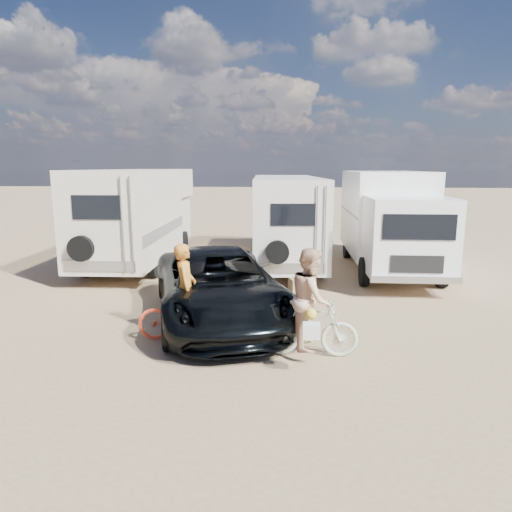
# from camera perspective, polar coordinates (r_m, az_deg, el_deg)

# --- Properties ---
(ground) EXTENTS (140.00, 140.00, 0.00)m
(ground) POSITION_cam_1_polar(r_m,az_deg,el_deg) (9.55, 2.09, -9.97)
(ground) COLOR tan
(ground) RESTS_ON ground
(rv_main) EXTENTS (2.76, 7.79, 3.07)m
(rv_main) POSITION_cam_1_polar(r_m,az_deg,el_deg) (16.44, 3.69, 4.42)
(rv_main) COLOR white
(rv_main) RESTS_ON ground
(rv_left) EXTENTS (2.73, 8.00, 3.33)m
(rv_left) POSITION_cam_1_polar(r_m,az_deg,el_deg) (17.01, -14.25, 4.77)
(rv_left) COLOR beige
(rv_left) RESTS_ON ground
(box_truck) EXTENTS (2.50, 7.03, 3.27)m
(box_truck) POSITION_cam_1_polar(r_m,az_deg,el_deg) (15.74, 16.31, 4.07)
(box_truck) COLOR white
(box_truck) RESTS_ON ground
(dark_suv) EXTENTS (4.21, 6.21, 1.58)m
(dark_suv) POSITION_cam_1_polar(r_m,az_deg,el_deg) (10.39, -4.72, -3.68)
(dark_suv) COLOR black
(dark_suv) RESTS_ON ground
(bike_man) EXTENTS (2.01, 1.04, 1.01)m
(bike_man) POSITION_cam_1_polar(r_m,az_deg,el_deg) (9.42, -8.68, -7.15)
(bike_man) COLOR #F04825
(bike_man) RESTS_ON ground
(bike_woman) EXTENTS (1.75, 0.52, 1.05)m
(bike_woman) POSITION_cam_1_polar(r_m,az_deg,el_deg) (8.50, 6.74, -8.97)
(bike_woman) COLOR beige
(bike_woman) RESTS_ON ground
(rider_man) EXTENTS (0.54, 0.71, 1.76)m
(rider_man) POSITION_cam_1_polar(r_m,az_deg,el_deg) (9.31, -8.75, -4.94)
(rider_man) COLOR #C07223
(rider_man) RESTS_ON ground
(rider_woman) EXTENTS (0.71, 0.90, 1.84)m
(rider_woman) POSITION_cam_1_polar(r_m,az_deg,el_deg) (8.37, 6.80, -6.43)
(rider_woman) COLOR #D5AA8A
(rider_woman) RESTS_ON ground
(bike_parked) EXTENTS (2.02, 1.33, 1.00)m
(bike_parked) POSITION_cam_1_polar(r_m,az_deg,el_deg) (15.37, 20.67, -0.64)
(bike_parked) COLOR #262826
(bike_parked) RESTS_ON ground
(cooler) EXTENTS (0.61, 0.47, 0.45)m
(cooler) POSITION_cam_1_polar(r_m,az_deg,el_deg) (12.25, -6.09, -4.14)
(cooler) COLOR #22578D
(cooler) RESTS_ON ground
(crate) EXTENTS (0.60, 0.60, 0.39)m
(crate) POSITION_cam_1_polar(r_m,az_deg,el_deg) (12.79, 5.33, -3.63)
(crate) COLOR olive
(crate) RESTS_ON ground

